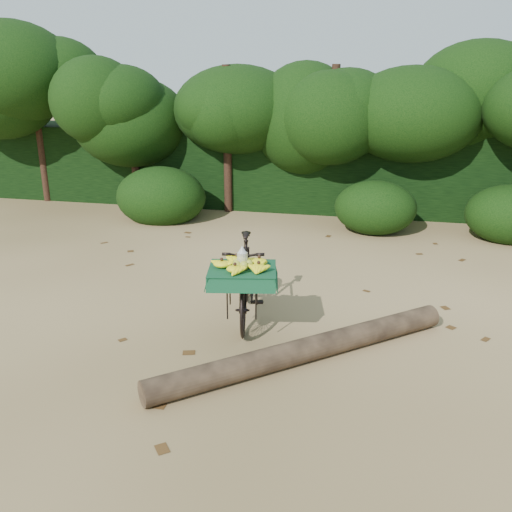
# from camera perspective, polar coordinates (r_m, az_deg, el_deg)

# --- Properties ---
(ground) EXTENTS (80.00, 80.00, 0.00)m
(ground) POSITION_cam_1_polar(r_m,az_deg,el_deg) (7.19, -0.53, -6.03)
(ground) COLOR tan
(ground) RESTS_ON ground
(vendor_bicycle) EXTENTS (0.97, 1.89, 1.08)m
(vendor_bicycle) POSITION_cam_1_polar(r_m,az_deg,el_deg) (6.84, -1.17, -2.37)
(vendor_bicycle) COLOR black
(vendor_bicycle) RESTS_ON ground
(fallen_log) EXTENTS (2.97, 2.65, 0.27)m
(fallen_log) POSITION_cam_1_polar(r_m,az_deg,el_deg) (6.04, 5.37, -9.78)
(fallen_log) COLOR brown
(fallen_log) RESTS_ON ground
(hedge_backdrop) EXTENTS (26.00, 1.80, 1.80)m
(hedge_backdrop) POSITION_cam_1_polar(r_m,az_deg,el_deg) (12.92, 5.99, 9.16)
(hedge_backdrop) COLOR black
(hedge_backdrop) RESTS_ON ground
(tree_row) EXTENTS (14.50, 2.00, 4.00)m
(tree_row) POSITION_cam_1_polar(r_m,az_deg,el_deg) (12.09, 2.53, 13.85)
(tree_row) COLOR black
(tree_row) RESTS_ON ground
(bush_clumps) EXTENTS (8.80, 1.70, 0.90)m
(bush_clumps) POSITION_cam_1_polar(r_m,az_deg,el_deg) (11.00, 7.20, 5.07)
(bush_clumps) COLOR black
(bush_clumps) RESTS_ON ground
(leaf_litter) EXTENTS (7.00, 7.30, 0.01)m
(leaf_litter) POSITION_cam_1_polar(r_m,az_deg,el_deg) (7.77, 0.57, -4.05)
(leaf_litter) COLOR #4A2F13
(leaf_litter) RESTS_ON ground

